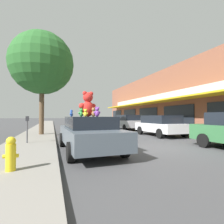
# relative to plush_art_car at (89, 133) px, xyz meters

# --- Properties ---
(ground_plane) EXTENTS (260.00, 260.00, 0.00)m
(ground_plane) POSITION_rel_plush_art_car_xyz_m (2.98, -0.07, -0.74)
(ground_plane) COLOR #424244
(sidewalk_near) EXTENTS (2.35, 90.00, 0.12)m
(sidewalk_near) POSITION_rel_plush_art_car_xyz_m (-2.37, -0.07, -0.68)
(sidewalk_near) COLOR gray
(sidewalk_near) RESTS_ON ground_plane
(storefront_row) EXTENTS (16.32, 31.62, 6.29)m
(storefront_row) POSITION_rel_plush_art_car_xyz_m (16.79, 8.90, 2.40)
(storefront_row) COLOR brown
(storefront_row) RESTS_ON ground_plane
(plush_art_car) EXTENTS (2.09, 4.77, 1.37)m
(plush_art_car) POSITION_rel_plush_art_car_xyz_m (0.00, 0.00, 0.00)
(plush_art_car) COLOR #4C5660
(plush_art_car) RESTS_ON ground_plane
(teddy_bear_giant) EXTENTS (0.77, 0.53, 1.02)m
(teddy_bear_giant) POSITION_rel_plush_art_car_xyz_m (-0.03, 0.01, 1.12)
(teddy_bear_giant) COLOR red
(teddy_bear_giant) RESTS_ON plush_art_car
(teddy_bear_brown) EXTENTS (0.21, 0.27, 0.36)m
(teddy_bear_brown) POSITION_rel_plush_art_car_xyz_m (0.15, -0.21, 0.81)
(teddy_bear_brown) COLOR olive
(teddy_bear_brown) RESTS_ON plush_art_car
(teddy_bear_purple) EXTENTS (0.28, 0.18, 0.37)m
(teddy_bear_purple) POSITION_rel_plush_art_car_xyz_m (0.16, -0.77, 0.81)
(teddy_bear_purple) COLOR purple
(teddy_bear_purple) RESTS_ON plush_art_car
(teddy_bear_blue) EXTENTS (0.18, 0.20, 0.28)m
(teddy_bear_blue) POSITION_rel_plush_art_car_xyz_m (-0.65, 0.24, 0.77)
(teddy_bear_blue) COLOR blue
(teddy_bear_blue) RESTS_ON plush_art_car
(teddy_bear_yellow) EXTENTS (0.23, 0.16, 0.30)m
(teddy_bear_yellow) POSITION_rel_plush_art_car_xyz_m (-0.18, -0.30, 0.78)
(teddy_bear_yellow) COLOR yellow
(teddy_bear_yellow) RESTS_ON plush_art_car
(teddy_bear_green) EXTENTS (0.26, 0.19, 0.34)m
(teddy_bear_green) POSITION_rel_plush_art_car_xyz_m (-0.31, -0.08, 0.80)
(teddy_bear_green) COLOR green
(teddy_bear_green) RESTS_ON plush_art_car
(parked_car_far_center) EXTENTS (2.09, 4.17, 1.45)m
(parked_car_far_center) POSITION_rel_plush_art_car_xyz_m (5.96, 3.79, 0.05)
(parked_car_far_center) COLOR silver
(parked_car_far_center) RESTS_ON ground_plane
(parked_car_far_right) EXTENTS (1.91, 4.28, 1.52)m
(parked_car_far_right) POSITION_rel_plush_art_car_xyz_m (5.96, 9.63, 0.08)
(parked_car_far_right) COLOR #B7B7BC
(parked_car_far_right) RESTS_ON ground_plane
(street_tree) EXTENTS (4.42, 4.42, 7.26)m
(street_tree) POSITION_rel_plush_art_car_xyz_m (-2.10, 6.38, 4.42)
(street_tree) COLOR brown
(street_tree) RESTS_ON sidewalk_near
(fire_hydrant) EXTENTS (0.33, 0.22, 0.79)m
(fire_hydrant) POSITION_rel_plush_art_car_xyz_m (-2.28, -2.27, -0.22)
(fire_hydrant) COLOR yellow
(fire_hydrant) RESTS_ON sidewalk_near
(parking_meter) EXTENTS (0.14, 0.10, 1.27)m
(parking_meter) POSITION_rel_plush_art_car_xyz_m (-2.51, 2.30, 0.20)
(parking_meter) COLOR #4C4C51
(parking_meter) RESTS_ON sidewalk_near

